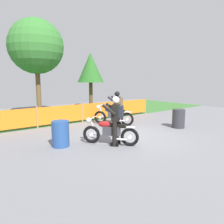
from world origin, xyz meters
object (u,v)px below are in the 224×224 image
rider_lead (116,118)px  spare_drum (178,119)px  motorcycle_lead (110,132)px  motorcycle_trailing (113,115)px  rider_trailing (117,106)px  oil_drum (61,134)px

rider_lead → spare_drum: (4.00, 0.30, -0.51)m
motorcycle_lead → motorcycle_trailing: size_ratio=0.89×
motorcycle_lead → spare_drum: bearing=-126.3°
motorcycle_lead → motorcycle_trailing: motorcycle_trailing is taller
rider_lead → rider_trailing: (2.09, 2.52, 0.00)m
rider_trailing → spare_drum: rider_trailing is taller
spare_drum → rider_trailing: bearing=130.7°
motorcycle_lead → motorcycle_trailing: bearing=-77.7°
rider_lead → rider_trailing: 3.28m
motorcycle_trailing → oil_drum: size_ratio=2.12×
rider_trailing → oil_drum: (-3.68, -1.51, -0.51)m
rider_lead → spare_drum: rider_lead is taller
rider_lead → oil_drum: 1.95m
motorcycle_lead → oil_drum: motorcycle_lead is taller
motorcycle_trailing → oil_drum: 3.95m
spare_drum → motorcycle_lead: bearing=-178.2°
oil_drum → spare_drum: same height
motorcycle_trailing → spare_drum: bearing=-171.6°
motorcycle_trailing → spare_drum: size_ratio=2.12×
motorcycle_lead → rider_lead: rider_lead is taller
motorcycle_lead → rider_trailing: bearing=-81.6°
rider_trailing → spare_drum: size_ratio=1.92×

